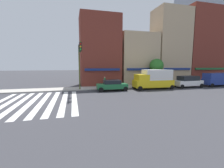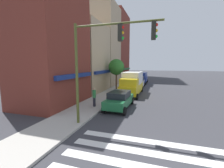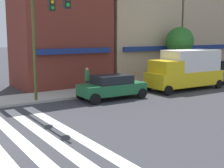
{
  "view_description": "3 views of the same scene",
  "coord_description": "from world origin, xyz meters",
  "px_view_note": "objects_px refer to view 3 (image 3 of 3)",
  "views": [
    {
      "loc": [
        3.67,
        -16.35,
        3.75
      ],
      "look_at": [
        9.18,
        4.7,
        1.0
      ],
      "focal_mm": 24.0,
      "sensor_mm": 36.0,
      "label": 1
    },
    {
      "loc": [
        -3.99,
        1.31,
        4.07
      ],
      "look_at": [
        11.05,
        6.0,
        2.0
      ],
      "focal_mm": 24.0,
      "sensor_mm": 36.0,
      "label": 2
    },
    {
      "loc": [
        -1.88,
        -12.13,
        4.15
      ],
      "look_at": [
        9.18,
        4.7,
        1.0
      ],
      "focal_mm": 50.0,
      "sensor_mm": 36.0,
      "label": 3
    }
  ],
  "objects_px": {
    "pedestrian_white_shirt": "(220,68)",
    "traffic_signal": "(45,24)",
    "box_truck_yellow": "(186,69)",
    "sedan_green": "(112,86)",
    "pedestrian_green_top": "(87,80)",
    "street_tree": "(180,41)"
  },
  "relations": [
    {
      "from": "box_truck_yellow",
      "to": "street_tree",
      "type": "relative_size",
      "value": 1.32
    },
    {
      "from": "traffic_signal",
      "to": "sedan_green",
      "type": "xyz_separation_m",
      "value": [
        4.56,
        0.21,
        -3.95
      ]
    },
    {
      "from": "box_truck_yellow",
      "to": "street_tree",
      "type": "xyz_separation_m",
      "value": [
        2.12,
        2.8,
        2.06
      ]
    },
    {
      "from": "traffic_signal",
      "to": "sedan_green",
      "type": "relative_size",
      "value": 1.48
    },
    {
      "from": "pedestrian_white_shirt",
      "to": "sedan_green",
      "type": "bearing_deg",
      "value": -154.66
    },
    {
      "from": "pedestrian_white_shirt",
      "to": "traffic_signal",
      "type": "bearing_deg",
      "value": -156.12
    },
    {
      "from": "traffic_signal",
      "to": "pedestrian_green_top",
      "type": "relative_size",
      "value": 3.73
    },
    {
      "from": "traffic_signal",
      "to": "sedan_green",
      "type": "distance_m",
      "value": 6.03
    },
    {
      "from": "pedestrian_green_top",
      "to": "pedestrian_white_shirt",
      "type": "bearing_deg",
      "value": -80.23
    },
    {
      "from": "sedan_green",
      "to": "pedestrian_green_top",
      "type": "relative_size",
      "value": 2.51
    },
    {
      "from": "traffic_signal",
      "to": "street_tree",
      "type": "height_order",
      "value": "traffic_signal"
    },
    {
      "from": "pedestrian_green_top",
      "to": "street_tree",
      "type": "xyz_separation_m",
      "value": [
        9.52,
        0.53,
        2.57
      ]
    },
    {
      "from": "box_truck_yellow",
      "to": "pedestrian_green_top",
      "type": "bearing_deg",
      "value": 164.21
    },
    {
      "from": "box_truck_yellow",
      "to": "pedestrian_green_top",
      "type": "relative_size",
      "value": 3.53
    },
    {
      "from": "sedan_green",
      "to": "pedestrian_white_shirt",
      "type": "xyz_separation_m",
      "value": [
        13.48,
        2.0,
        0.23
      ]
    },
    {
      "from": "pedestrian_green_top",
      "to": "box_truck_yellow",
      "type": "bearing_deg",
      "value": -96.2
    },
    {
      "from": "traffic_signal",
      "to": "street_tree",
      "type": "bearing_deg",
      "value": 12.58
    },
    {
      "from": "traffic_signal",
      "to": "pedestrian_green_top",
      "type": "distance_m",
      "value": 5.96
    },
    {
      "from": "pedestrian_white_shirt",
      "to": "street_tree",
      "type": "height_order",
      "value": "street_tree"
    },
    {
      "from": "box_truck_yellow",
      "to": "sedan_green",
      "type": "bearing_deg",
      "value": -178.72
    },
    {
      "from": "box_truck_yellow",
      "to": "street_tree",
      "type": "height_order",
      "value": "street_tree"
    },
    {
      "from": "box_truck_yellow",
      "to": "pedestrian_white_shirt",
      "type": "relative_size",
      "value": 3.53
    }
  ]
}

